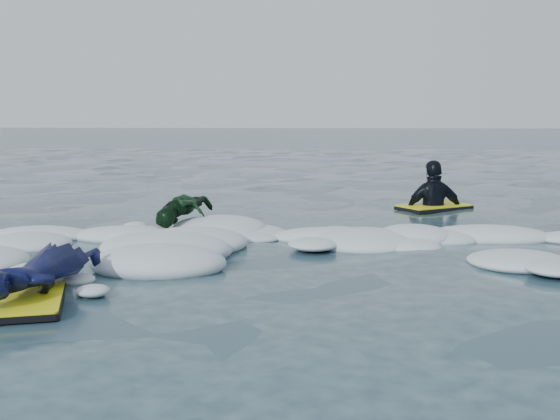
# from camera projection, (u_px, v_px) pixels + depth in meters

# --- Properties ---
(ground) EXTENTS (120.00, 120.00, 0.00)m
(ground) POSITION_uv_depth(u_px,v_px,m) (207.00, 268.00, 6.41)
(ground) COLOR #1A2C3F
(ground) RESTS_ON ground
(foam_band) EXTENTS (12.00, 3.10, 0.30)m
(foam_band) POSITION_uv_depth(u_px,v_px,m) (224.00, 247.00, 7.43)
(foam_band) COLOR white
(foam_band) RESTS_ON ground
(prone_woman_unit) EXTENTS (0.78, 1.51, 0.36)m
(prone_woman_unit) POSITION_uv_depth(u_px,v_px,m) (38.00, 275.00, 5.32)
(prone_woman_unit) COLOR black
(prone_woman_unit) RESTS_ON ground
(prone_child_unit) EXTENTS (0.75, 1.22, 0.44)m
(prone_child_unit) POSITION_uv_depth(u_px,v_px,m) (184.00, 214.00, 8.28)
(prone_child_unit) COLOR black
(prone_child_unit) RESTS_ON ground
(waiting_rider_unit) EXTENTS (1.20, 1.07, 1.58)m
(waiting_rider_unit) POSITION_uv_depth(u_px,v_px,m) (434.00, 214.00, 10.22)
(waiting_rider_unit) COLOR black
(waiting_rider_unit) RESTS_ON ground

